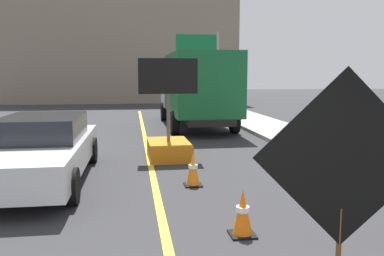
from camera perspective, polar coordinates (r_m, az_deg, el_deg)
The scene contains 9 objects.
lane_center_stripe at distance 7.53m, azimuth -4.95°, elevation -9.86°, with size 0.14×36.00×0.01m, color yellow.
roadwork_sign at distance 3.86m, azimuth 20.72°, elevation -4.68°, with size 1.61×0.30×2.33m.
arrow_board_trailer at distance 10.97m, azimuth -3.36°, elevation -1.76°, with size 1.60×1.82×2.70m.
box_truck at distance 17.36m, azimuth 0.59°, elevation 5.81°, with size 2.66×7.59×3.12m.
pickup_car at distance 9.13m, azimuth -20.61°, elevation -2.75°, with size 1.98×5.20×1.38m.
highway_guide_sign at distance 25.93m, azimuth 1.96°, elevation 10.14°, with size 2.79×0.18×5.00m.
far_building_block at distance 35.88m, azimuth -10.15°, elevation 11.96°, with size 19.05×7.81×10.16m, color gray.
traffic_cone_near_sign at distance 5.79m, azimuth 7.22°, elevation -11.91°, with size 0.36×0.36×0.68m.
traffic_cone_mid_lane at distance 8.21m, azimuth 0.15°, elevation -5.88°, with size 0.36×0.36×0.71m.
Camera 1 is at (-0.42, -1.18, 2.26)m, focal length 37.43 mm.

